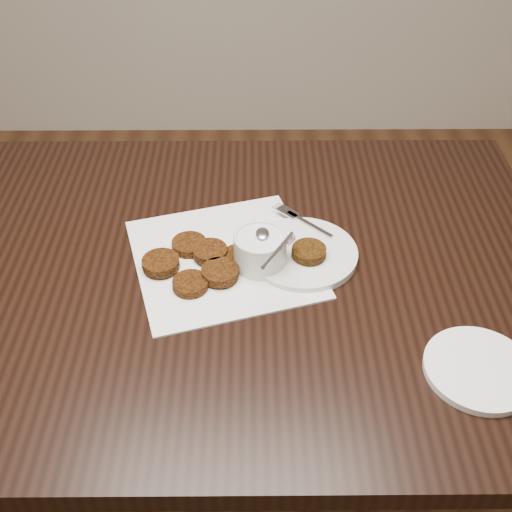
{
  "coord_description": "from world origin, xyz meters",
  "views": [
    {
      "loc": [
        0.07,
        -0.75,
        1.55
      ],
      "look_at": [
        0.08,
        0.12,
        0.8
      ],
      "focal_mm": 44.75,
      "sensor_mm": 36.0,
      "label": 1
    }
  ],
  "objects_px": {
    "table": "(198,390)",
    "plate_with_patty": "(303,250)",
    "plate_empty": "(479,369)",
    "napkin": "(224,258)",
    "sauce_ramekin": "(260,236)"
  },
  "relations": [
    {
      "from": "plate_with_patty",
      "to": "plate_empty",
      "type": "height_order",
      "value": "plate_with_patty"
    },
    {
      "from": "napkin",
      "to": "sauce_ramekin",
      "type": "height_order",
      "value": "sauce_ramekin"
    },
    {
      "from": "table",
      "to": "napkin",
      "type": "distance_m",
      "value": 0.38
    },
    {
      "from": "plate_empty",
      "to": "sauce_ramekin",
      "type": "bearing_deg",
      "value": 143.19
    },
    {
      "from": "table",
      "to": "plate_empty",
      "type": "bearing_deg",
      "value": -27.81
    },
    {
      "from": "table",
      "to": "sauce_ramekin",
      "type": "height_order",
      "value": "sauce_ramekin"
    },
    {
      "from": "napkin",
      "to": "plate_with_patty",
      "type": "bearing_deg",
      "value": 2.7
    },
    {
      "from": "table",
      "to": "plate_with_patty",
      "type": "height_order",
      "value": "plate_with_patty"
    },
    {
      "from": "table",
      "to": "napkin",
      "type": "relative_size",
      "value": 4.38
    },
    {
      "from": "plate_with_patty",
      "to": "sauce_ramekin",
      "type": "bearing_deg",
      "value": -162.12
    },
    {
      "from": "table",
      "to": "napkin",
      "type": "height_order",
      "value": "napkin"
    },
    {
      "from": "sauce_ramekin",
      "to": "plate_empty",
      "type": "distance_m",
      "value": 0.43
    },
    {
      "from": "plate_with_patty",
      "to": "plate_empty",
      "type": "distance_m",
      "value": 0.39
    },
    {
      "from": "table",
      "to": "plate_with_patty",
      "type": "distance_m",
      "value": 0.45
    },
    {
      "from": "napkin",
      "to": "sauce_ramekin",
      "type": "xyz_separation_m",
      "value": [
        0.07,
        -0.02,
        0.07
      ]
    }
  ]
}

